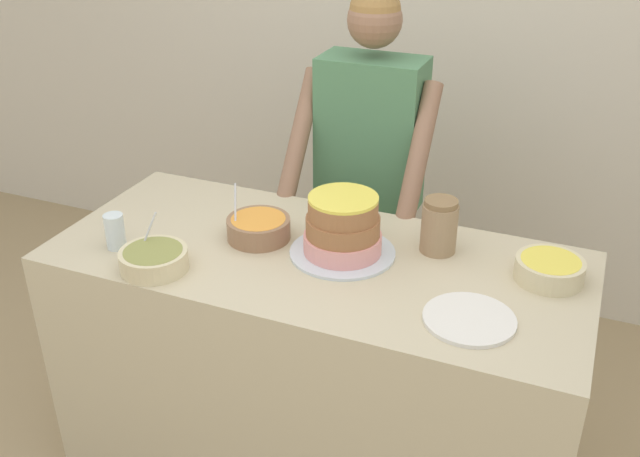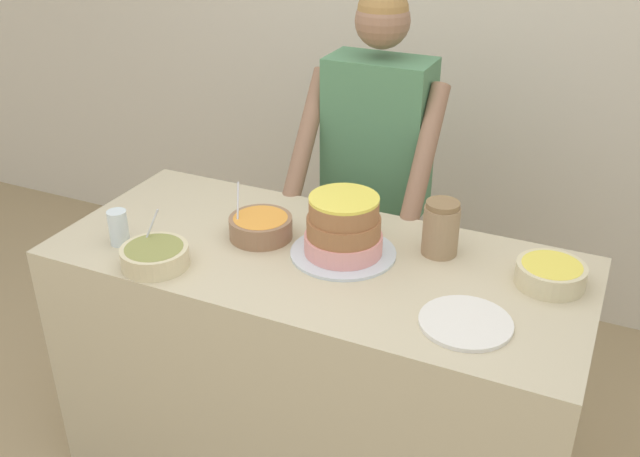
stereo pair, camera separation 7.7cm
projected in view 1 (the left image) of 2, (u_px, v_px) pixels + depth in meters
name	position (u px, v px, depth m)	size (l,w,h in m)	color
wall_back	(440.00, 38.00, 3.29)	(10.00, 0.05, 2.60)	beige
counter	(316.00, 372.00, 2.47)	(1.70, 0.74, 0.93)	#C6B793
person_baker	(369.00, 160.00, 2.77)	(0.53, 0.46, 1.66)	#2D2D38
cake	(343.00, 229.00, 2.22)	(0.34, 0.34, 0.20)	silver
frosting_bowl_yellow	(550.00, 269.00, 2.11)	(0.20, 0.20, 0.07)	beige
frosting_bowl_orange	(259.00, 227.00, 2.33)	(0.21, 0.21, 0.18)	#936B4C
frosting_bowl_olive	(154.00, 259.00, 2.16)	(0.21, 0.21, 0.15)	beige
drinking_glass	(115.00, 231.00, 2.27)	(0.06, 0.06, 0.12)	silver
ceramic_plate	(469.00, 319.00, 1.93)	(0.25, 0.25, 0.01)	white
stoneware_jar	(439.00, 226.00, 2.24)	(0.11, 0.11, 0.18)	#9E7F5B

